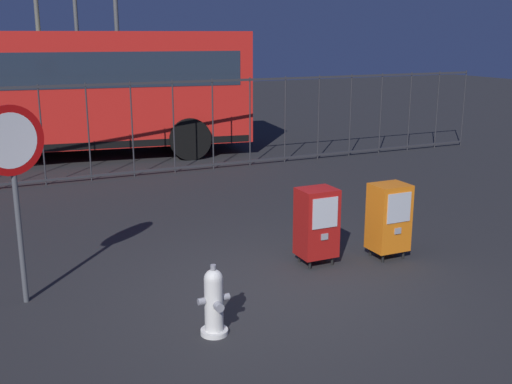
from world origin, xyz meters
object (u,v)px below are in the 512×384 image
street_light_near_right (36,7)px  stop_sign (13,164)px  newspaper_box_secondary (389,217)px  newspaper_box_primary (317,222)px  bus_near (25,87)px  street_light_far_left (75,6)px  fire_hydrant (214,302)px

street_light_near_right → stop_sign: bearing=-97.7°
newspaper_box_secondary → newspaper_box_primary: bearing=168.6°
bus_near → street_light_far_left: bearing=78.2°
fire_hydrant → newspaper_box_primary: bearing=33.5°
bus_near → newspaper_box_primary: bearing=-65.4°
stop_sign → street_light_near_right: size_ratio=0.35×
stop_sign → fire_hydrant: bearing=-44.4°
street_light_near_right → fire_hydrant: bearing=-90.7°
bus_near → street_light_near_right: size_ratio=1.69×
street_light_near_right → newspaper_box_secondary: bearing=-79.0°
newspaper_box_primary → bus_near: size_ratio=0.09×
bus_near → street_light_far_left: (2.31, 6.32, 2.13)m
stop_sign → street_light_far_left: street_light_far_left is taller
bus_near → street_light_far_left: 7.06m
fire_hydrant → stop_sign: 2.63m
stop_sign → street_light_near_right: (1.83, 13.56, 2.13)m
fire_hydrant → street_light_far_left: (1.58, 16.68, 3.49)m
newspaper_box_secondary → bus_near: 10.04m
fire_hydrant → newspaper_box_secondary: size_ratio=0.73×
fire_hydrant → stop_sign: bearing=135.6°
newspaper_box_primary → stop_sign: (-3.58, 0.34, 1.03)m
fire_hydrant → stop_sign: stop_sign is taller
street_light_near_right → street_light_far_left: bearing=47.0°
fire_hydrant → street_light_near_right: (0.18, 15.18, 3.38)m
newspaper_box_secondary → fire_hydrant: bearing=-159.8°
stop_sign → street_light_far_left: 15.56m
stop_sign → street_light_near_right: bearing=82.3°
newspaper_box_primary → street_light_near_right: street_light_near_right is taller
fire_hydrant → newspaper_box_primary: newspaper_box_primary is taller
newspaper_box_primary → bus_near: bus_near is taller
newspaper_box_primary → newspaper_box_secondary: (1.00, -0.20, 0.00)m
newspaper_box_primary → stop_sign: 3.74m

